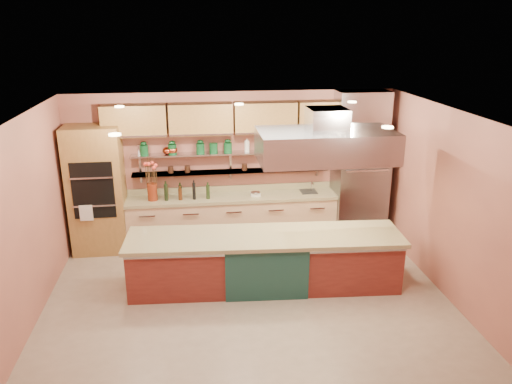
{
  "coord_description": "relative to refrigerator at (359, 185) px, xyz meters",
  "views": [
    {
      "loc": [
        -0.74,
        -6.47,
        3.97
      ],
      "look_at": [
        0.24,
        1.0,
        1.4
      ],
      "focal_mm": 35.0,
      "sensor_mm": 36.0,
      "label": 1
    }
  ],
  "objects": [
    {
      "name": "range_hood",
      "position": [
        -1.14,
        -1.66,
        1.2
      ],
      "size": [
        2.0,
        1.0,
        0.45
      ],
      "primitive_type": "cube",
      "color": "#ACAEB4",
      "rests_on": "ceiling"
    },
    {
      "name": "bar_faucet",
      "position": [
        -0.9,
        0.11,
        -0.02
      ],
      "size": [
        0.03,
        0.03,
        0.2
      ],
      "primitive_type": "cylinder",
      "rotation": [
        0.0,
        0.0,
        0.35
      ],
      "color": "silver",
      "rests_on": "back_counter"
    },
    {
      "name": "copper_kettle",
      "position": [
        -3.55,
        0.23,
        0.73
      ],
      "size": [
        0.21,
        0.21,
        0.13
      ],
      "primitive_type": "ellipsoid",
      "rotation": [
        0.0,
        0.0,
        -0.3
      ],
      "color": "#B6462A",
      "rests_on": "wall_shelf_upper"
    },
    {
      "name": "back_counter",
      "position": [
        -2.4,
        0.06,
        -0.58
      ],
      "size": [
        3.84,
        0.64,
        0.93
      ],
      "primitive_type": "cube",
      "color": "tan",
      "rests_on": "floor"
    },
    {
      "name": "oil_bottle_cluster",
      "position": [
        -3.22,
        0.01,
        0.02
      ],
      "size": [
        0.9,
        0.55,
        0.28
      ],
      "primitive_type": "cube",
      "rotation": [
        0.0,
        0.0,
        -0.38
      ],
      "color": "black",
      "rests_on": "back_counter"
    },
    {
      "name": "wall_shelf_lower",
      "position": [
        -2.4,
        0.23,
        0.3
      ],
      "size": [
        3.6,
        0.26,
        0.03
      ],
      "primitive_type": "cube",
      "color": "#ACAEB4",
      "rests_on": "wall_back"
    },
    {
      "name": "flower_vase",
      "position": [
        -3.84,
        0.01,
        0.04
      ],
      "size": [
        0.2,
        0.2,
        0.31
      ],
      "primitive_type": "cylinder",
      "rotation": [
        0.0,
        0.0,
        0.17
      ],
      "color": "maroon",
      "rests_on": "back_counter"
    },
    {
      "name": "wall_back",
      "position": [
        -2.35,
        0.36,
        0.35
      ],
      "size": [
        6.0,
        0.04,
        2.8
      ],
      "primitive_type": "cube",
      "color": "#A35F4D",
      "rests_on": "floor"
    },
    {
      "name": "ceiling",
      "position": [
        -2.35,
        -2.14,
        1.75
      ],
      "size": [
        6.0,
        5.0,
        0.02
      ],
      "primitive_type": "cube",
      "color": "black",
      "rests_on": "wall_back"
    },
    {
      "name": "island",
      "position": [
        -2.04,
        -1.66,
        -0.62
      ],
      "size": [
        4.19,
        1.15,
        0.86
      ],
      "primitive_type": "cube",
      "rotation": [
        0.0,
        0.0,
        -0.06
      ],
      "color": "maroon",
      "rests_on": "floor"
    },
    {
      "name": "kitchen_scale",
      "position": [
        -1.97,
        0.01,
        -0.07
      ],
      "size": [
        0.21,
        0.19,
        0.1
      ],
      "primitive_type": "cube",
      "rotation": [
        0.0,
        0.0,
        -0.39
      ],
      "color": "silver",
      "rests_on": "back_counter"
    },
    {
      "name": "wall_left",
      "position": [
        -5.35,
        -2.14,
        0.35
      ],
      "size": [
        0.04,
        5.0,
        2.8
      ],
      "primitive_type": "cube",
      "color": "#A35F4D",
      "rests_on": "floor"
    },
    {
      "name": "refrigerator",
      "position": [
        0.0,
        0.0,
        0.0
      ],
      "size": [
        0.95,
        0.72,
        2.1
      ],
      "primitive_type": "cube",
      "color": "slate",
      "rests_on": "floor"
    },
    {
      "name": "upper_cabinets",
      "position": [
        -2.35,
        0.18,
        1.3
      ],
      "size": [
        4.6,
        0.36,
        0.55
      ],
      "primitive_type": "cube",
      "color": "olive",
      "rests_on": "wall_back"
    },
    {
      "name": "oven_stack",
      "position": [
        -4.8,
        0.04,
        0.1
      ],
      "size": [
        0.95,
        0.64,
        2.3
      ],
      "primitive_type": "cube",
      "color": "olive",
      "rests_on": "floor"
    },
    {
      "name": "green_canister",
      "position": [
        -2.71,
        0.23,
        0.75
      ],
      "size": [
        0.17,
        0.17,
        0.18
      ],
      "primitive_type": "cylinder",
      "rotation": [
        0.0,
        0.0,
        -0.12
      ],
      "color": "#0E421E",
      "rests_on": "wall_shelf_upper"
    },
    {
      "name": "wall_shelf_upper",
      "position": [
        -2.4,
        0.23,
        0.65
      ],
      "size": [
        3.6,
        0.26,
        0.03
      ],
      "primitive_type": "cube",
      "color": "#ACAEB4",
      "rests_on": "wall_back"
    },
    {
      "name": "wall_front",
      "position": [
        -2.35,
        -4.64,
        0.35
      ],
      "size": [
        6.0,
        0.04,
        2.8
      ],
      "primitive_type": "cube",
      "color": "#A35F4D",
      "rests_on": "floor"
    },
    {
      "name": "floor",
      "position": [
        -2.35,
        -2.14,
        -1.06
      ],
      "size": [
        6.0,
        5.0,
        0.02
      ],
      "primitive_type": "cube",
      "color": "gray",
      "rests_on": "ground"
    },
    {
      "name": "wall_right",
      "position": [
        0.65,
        -2.14,
        0.35
      ],
      "size": [
        0.04,
        5.0,
        2.8
      ],
      "primitive_type": "cube",
      "color": "#A35F4D",
      "rests_on": "floor"
    },
    {
      "name": "ceiling_downlights",
      "position": [
        -2.35,
        -1.94,
        1.72
      ],
      "size": [
        4.0,
        2.8,
        0.02
      ],
      "primitive_type": "cube",
      "color": "#FFE5A5",
      "rests_on": "ceiling"
    }
  ]
}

